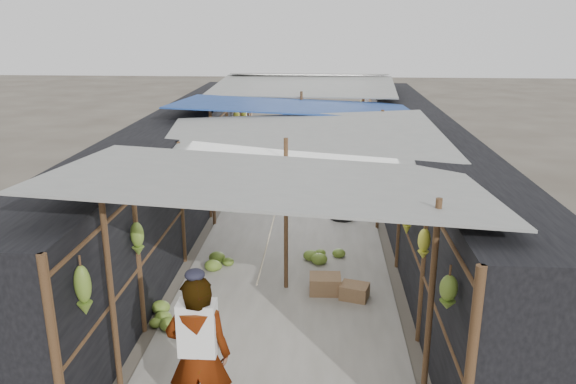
% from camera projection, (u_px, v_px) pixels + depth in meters
% --- Properties ---
extents(aisle_slab, '(3.60, 16.00, 0.02)m').
position_uv_depth(aisle_slab, '(296.00, 218.00, 12.89)').
color(aisle_slab, '#9E998E').
rests_on(aisle_slab, ground).
extents(stall_left, '(1.40, 15.00, 2.30)m').
position_uv_depth(stall_left, '(178.00, 168.00, 12.72)').
color(stall_left, black).
rests_on(stall_left, ground).
extents(stall_right, '(1.40, 15.00, 2.30)m').
position_uv_depth(stall_right, '(418.00, 172.00, 12.39)').
color(stall_right, black).
rests_on(stall_right, ground).
extents(crate_near, '(0.52, 0.46, 0.26)m').
position_uv_depth(crate_near, '(354.00, 292.00, 9.13)').
color(crate_near, '#906749').
rests_on(crate_near, ground).
extents(crate_mid, '(0.53, 0.43, 0.31)m').
position_uv_depth(crate_mid, '(325.00, 285.00, 9.33)').
color(crate_mid, '#906749').
rests_on(crate_mid, ground).
extents(crate_back, '(0.50, 0.46, 0.26)m').
position_uv_depth(crate_back, '(263.00, 187.00, 14.85)').
color(crate_back, '#906749').
rests_on(crate_back, ground).
extents(black_basin, '(0.57, 0.57, 0.17)m').
position_uv_depth(black_basin, '(342.00, 216.00, 12.83)').
color(black_basin, black).
rests_on(black_basin, ground).
extents(vendor_elderly, '(0.72, 0.50, 1.88)m').
position_uv_depth(vendor_elderly, '(199.00, 356.00, 5.98)').
color(vendor_elderly, silver).
rests_on(vendor_elderly, ground).
extents(shopper_blue, '(1.13, 1.08, 1.84)m').
position_uv_depth(shopper_blue, '(282.00, 151.00, 15.42)').
color(shopper_blue, '#213CA7').
rests_on(shopper_blue, ground).
extents(vendor_seated, '(0.35, 0.61, 0.94)m').
position_uv_depth(vendor_seated, '(366.00, 191.00, 13.38)').
color(vendor_seated, '#554D49').
rests_on(vendor_seated, ground).
extents(market_canopy, '(5.62, 15.20, 2.77)m').
position_uv_depth(market_canopy, '(299.00, 112.00, 12.51)').
color(market_canopy, brown).
rests_on(market_canopy, ground).
extents(hanging_bananas, '(3.96, 14.09, 0.83)m').
position_uv_depth(hanging_bananas, '(292.00, 148.00, 12.50)').
color(hanging_bananas, olive).
rests_on(hanging_bananas, ground).
extents(floor_bananas, '(3.85, 10.02, 0.33)m').
position_uv_depth(floor_bananas, '(274.00, 219.00, 12.41)').
color(floor_bananas, olive).
rests_on(floor_bananas, ground).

